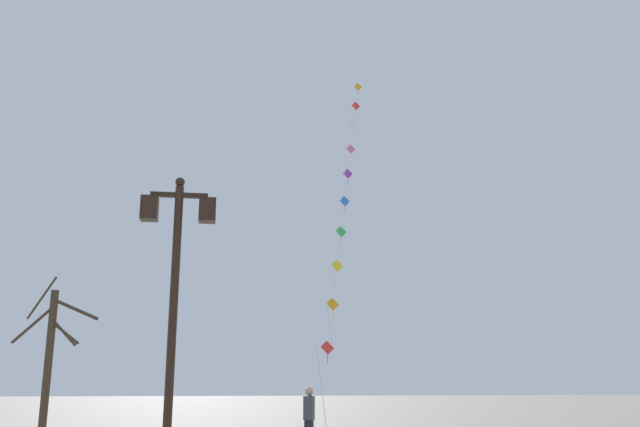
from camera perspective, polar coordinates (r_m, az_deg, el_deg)
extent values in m
cylinder|color=black|center=(11.20, -12.44, -10.22)|extent=(0.14, 0.14, 5.04)
sphere|color=black|center=(11.66, -11.77, 2.62)|extent=(0.16, 0.16, 0.16)
cube|color=black|center=(11.59, -11.83, 1.53)|extent=(0.96, 0.08, 0.08)
cube|color=black|center=(11.57, -14.25, 0.41)|extent=(0.28, 0.28, 0.40)
cube|color=beige|center=(11.57, -14.25, 0.41)|extent=(0.19, 0.19, 0.30)
cube|color=black|center=(11.51, -9.52, 0.25)|extent=(0.28, 0.28, 0.40)
cube|color=beige|center=(11.51, -9.52, 0.25)|extent=(0.19, 0.19, 0.30)
cylinder|color=silver|center=(20.39, 0.18, -14.95)|extent=(0.64, 1.93, 2.71)
cylinder|color=silver|center=(21.99, 0.86, -9.44)|extent=(0.36, 1.06, 1.49)
cylinder|color=silver|center=(23.24, 1.26, -6.02)|extent=(0.36, 1.06, 1.49)
cylinder|color=silver|center=(24.55, 1.62, -2.95)|extent=(0.36, 1.06, 1.49)
cylinder|color=silver|center=(25.94, 1.95, -0.21)|extent=(0.36, 1.06, 1.49)
cylinder|color=silver|center=(27.37, 2.23, 2.25)|extent=(0.36, 1.06, 1.49)
cylinder|color=silver|center=(28.86, 2.49, 4.46)|extent=(0.36, 1.06, 1.49)
cylinder|color=silver|center=(30.38, 2.73, 6.46)|extent=(0.36, 1.06, 1.49)
cylinder|color=silver|center=(31.93, 2.94, 8.26)|extent=(0.36, 1.06, 1.49)
cylinder|color=silver|center=(33.52, 3.14, 9.89)|extent=(0.36, 1.06, 1.49)
cube|color=red|center=(21.40, 0.63, -11.29)|extent=(0.42, 0.13, 0.43)
cylinder|color=red|center=(21.39, 0.63, -12.19)|extent=(0.03, 0.06, 0.33)
cube|color=orange|center=(22.60, 1.07, -7.68)|extent=(0.43, 0.07, 0.43)
cylinder|color=orange|center=(22.57, 1.07, -8.43)|extent=(0.02, 0.04, 0.26)
cube|color=yellow|center=(23.89, 1.45, -4.44)|extent=(0.43, 0.08, 0.43)
cylinder|color=yellow|center=(23.84, 1.45, -5.08)|extent=(0.02, 0.04, 0.20)
cube|color=green|center=(25.24, 1.79, -1.54)|extent=(0.42, 0.14, 0.43)
cylinder|color=green|center=(25.17, 1.79, -2.21)|extent=(0.02, 0.04, 0.26)
cube|color=blue|center=(26.65, 2.09, 1.05)|extent=(0.39, 0.21, 0.43)
cylinder|color=blue|center=(26.58, 2.10, 0.47)|extent=(0.03, 0.04, 0.23)
cube|color=purple|center=(28.11, 2.37, 3.39)|extent=(0.39, 0.20, 0.43)
cylinder|color=purple|center=(28.02, 2.37, 2.77)|extent=(0.04, 0.05, 0.30)
cube|color=pink|center=(29.61, 2.61, 5.49)|extent=(0.42, 0.13, 0.43)
cylinder|color=pink|center=(29.51, 2.62, 4.90)|extent=(0.03, 0.06, 0.31)
cube|color=white|center=(31.15, 2.84, 7.38)|extent=(0.39, 0.21, 0.43)
cylinder|color=white|center=(31.04, 2.85, 6.87)|extent=(0.03, 0.04, 0.26)
cube|color=red|center=(32.72, 3.04, 9.09)|extent=(0.42, 0.10, 0.43)
cylinder|color=red|center=(32.61, 3.05, 8.61)|extent=(0.02, 0.02, 0.26)
cube|color=orange|center=(34.32, 3.23, 10.65)|extent=(0.39, 0.21, 0.43)
cylinder|color=orange|center=(34.19, 3.24, 10.16)|extent=(0.03, 0.03, 0.31)
cube|color=#3F3F47|center=(18.27, -0.93, -16.14)|extent=(0.34, 0.44, 0.60)
sphere|color=tan|center=(18.26, -0.93, -14.82)|extent=(0.22, 0.22, 0.22)
cylinder|color=#3F3F47|center=(18.48, -0.80, -15.59)|extent=(0.20, 0.40, 0.50)
cylinder|color=#423323|center=(19.71, -22.08, -12.22)|extent=(0.21, 0.21, 4.27)
cylinder|color=#423323|center=(20.09, -22.49, -6.62)|extent=(0.81, 0.42, 1.15)
cylinder|color=#423323|center=(20.01, -20.76, -9.45)|extent=(0.67, 0.75, 0.58)
cylinder|color=#423323|center=(19.51, -20.89, -9.37)|extent=(0.79, 0.41, 0.75)
cylinder|color=#423323|center=(19.61, -19.97, -7.64)|extent=(1.25, 0.22, 0.60)
cylinder|color=#423323|center=(20.07, -23.15, -8.65)|extent=(1.15, 0.44, 1.01)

